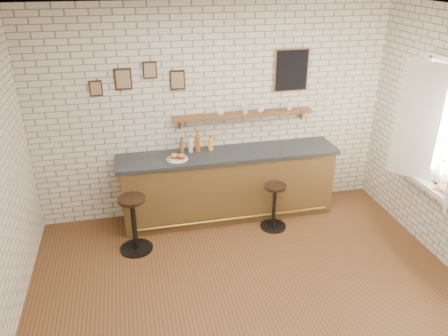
# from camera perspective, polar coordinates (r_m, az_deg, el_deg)

# --- Properties ---
(ground) EXTENTS (5.00, 5.00, 0.00)m
(ground) POSITION_cam_1_polar(r_m,az_deg,el_deg) (5.20, 3.51, -15.84)
(ground) COLOR brown
(ground) RESTS_ON ground
(bar_counter) EXTENTS (3.10, 0.65, 1.01)m
(bar_counter) POSITION_cam_1_polar(r_m,az_deg,el_deg) (6.31, 0.59, -2.17)
(bar_counter) COLOR brown
(bar_counter) RESTS_ON ground
(sandwich_plate) EXTENTS (0.28, 0.28, 0.01)m
(sandwich_plate) POSITION_cam_1_polar(r_m,az_deg,el_deg) (5.90, -6.11, 1.17)
(sandwich_plate) COLOR white
(sandwich_plate) RESTS_ON bar_counter
(ciabatta_sandwich) EXTENTS (0.20, 0.14, 0.07)m
(ciabatta_sandwich) POSITION_cam_1_polar(r_m,az_deg,el_deg) (5.89, -6.04, 1.53)
(ciabatta_sandwich) COLOR tan
(ciabatta_sandwich) RESTS_ON sandwich_plate
(potato_chips) EXTENTS (0.25, 0.18, 0.00)m
(potato_chips) POSITION_cam_1_polar(r_m,az_deg,el_deg) (5.90, -6.36, 1.21)
(potato_chips) COLOR #CA8D47
(potato_chips) RESTS_ON sandwich_plate
(bitters_bottle_brown) EXTENTS (0.07, 0.07, 0.22)m
(bitters_bottle_brown) POSITION_cam_1_polar(r_m,az_deg,el_deg) (6.08, -5.51, 2.79)
(bitters_bottle_brown) COLOR brown
(bitters_bottle_brown) RESTS_ON bar_counter
(bitters_bottle_white) EXTENTS (0.06, 0.06, 0.25)m
(bitters_bottle_white) POSITION_cam_1_polar(r_m,az_deg,el_deg) (6.09, -4.38, 2.98)
(bitters_bottle_white) COLOR silver
(bitters_bottle_white) RESTS_ON bar_counter
(bitters_bottle_amber) EXTENTS (0.07, 0.07, 0.30)m
(bitters_bottle_amber) POSITION_cam_1_polar(r_m,az_deg,el_deg) (6.09, -3.47, 3.26)
(bitters_bottle_amber) COLOR #AA521B
(bitters_bottle_amber) RESTS_ON bar_counter
(condiment_bottle_yellow) EXTENTS (0.06, 0.06, 0.20)m
(condiment_bottle_yellow) POSITION_cam_1_polar(r_m,az_deg,el_deg) (6.14, -1.76, 3.09)
(condiment_bottle_yellow) COLOR yellow
(condiment_bottle_yellow) RESTS_ON bar_counter
(bar_stool_left) EXTENTS (0.43, 0.43, 0.77)m
(bar_stool_left) POSITION_cam_1_polar(r_m,az_deg,el_deg) (5.72, -11.69, -6.96)
(bar_stool_left) COLOR black
(bar_stool_left) RESTS_ON ground
(bar_stool_right) EXTENTS (0.37, 0.37, 0.67)m
(bar_stool_right) POSITION_cam_1_polar(r_m,az_deg,el_deg) (6.13, 6.58, -4.82)
(bar_stool_right) COLOR black
(bar_stool_right) RESTS_ON ground
(wall_shelf) EXTENTS (2.00, 0.18, 0.18)m
(wall_shelf) POSITION_cam_1_polar(r_m,az_deg,el_deg) (6.17, 2.58, 6.97)
(wall_shelf) COLOR brown
(wall_shelf) RESTS_ON ground
(shelf_cup_a) EXTENTS (0.16, 0.16, 0.09)m
(shelf_cup_a) POSITION_cam_1_polar(r_m,az_deg,el_deg) (6.07, -0.47, 7.35)
(shelf_cup_a) COLOR white
(shelf_cup_a) RESTS_ON wall_shelf
(shelf_cup_b) EXTENTS (0.15, 0.15, 0.10)m
(shelf_cup_b) POSITION_cam_1_polar(r_m,az_deg,el_deg) (6.15, 2.77, 7.64)
(shelf_cup_b) COLOR white
(shelf_cup_b) RESTS_ON wall_shelf
(shelf_cup_c) EXTENTS (0.14, 0.14, 0.09)m
(shelf_cup_c) POSITION_cam_1_polar(r_m,az_deg,el_deg) (6.21, 4.77, 7.68)
(shelf_cup_c) COLOR white
(shelf_cup_c) RESTS_ON wall_shelf
(shelf_cup_d) EXTENTS (0.10, 0.10, 0.09)m
(shelf_cup_d) POSITION_cam_1_polar(r_m,az_deg,el_deg) (6.35, 8.53, 7.91)
(shelf_cup_d) COLOR white
(shelf_cup_d) RESTS_ON wall_shelf
(back_wall_decor) EXTENTS (2.96, 0.02, 0.56)m
(back_wall_decor) POSITION_cam_1_polar(r_m,az_deg,el_deg) (6.04, 0.86, 12.21)
(back_wall_decor) COLOR black
(back_wall_decor) RESTS_ON ground
(window_sill) EXTENTS (0.20, 1.35, 0.06)m
(window_sill) POSITION_cam_1_polar(r_m,az_deg,el_deg) (5.95, 25.74, -2.44)
(window_sill) COLOR white
(window_sill) RESTS_ON ground
(casement_window) EXTENTS (0.40, 1.30, 1.56)m
(casement_window) POSITION_cam_1_polar(r_m,az_deg,el_deg) (5.64, 26.82, 4.27)
(casement_window) COLOR white
(casement_window) RESTS_ON ground
(book_lower) EXTENTS (0.24, 0.26, 0.02)m
(book_lower) POSITION_cam_1_polar(r_m,az_deg,el_deg) (5.81, 26.53, -2.79)
(book_lower) COLOR tan
(book_lower) RESTS_ON window_sill
(book_upper) EXTENTS (0.21, 0.26, 0.02)m
(book_upper) POSITION_cam_1_polar(r_m,az_deg,el_deg) (5.82, 26.44, -2.53)
(book_upper) COLOR tan
(book_upper) RESTS_ON book_lower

